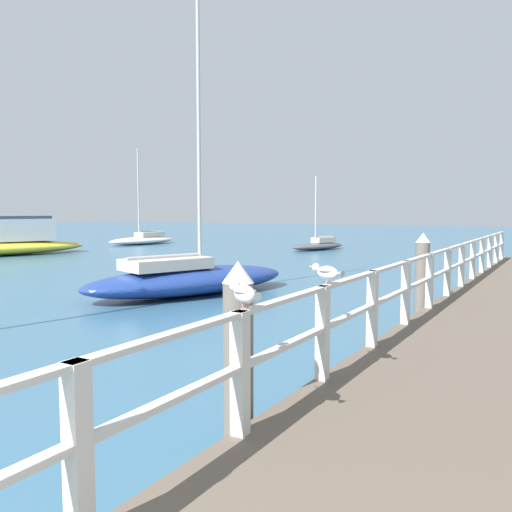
{
  "coord_description": "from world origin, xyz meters",
  "views": [
    {
      "loc": [
        0.9,
        0.54,
        2.34
      ],
      "look_at": [
        -3.37,
        7.73,
        1.62
      ],
      "focal_mm": 37.54,
      "sensor_mm": 36.0,
      "label": 1
    }
  ],
  "objects_px": {
    "dock_piling_near": "(238,361)",
    "boat_5": "(143,239)",
    "boat_0": "(189,278)",
    "seagull_foreground": "(244,293)",
    "boat_2": "(5,242)",
    "seagull_background": "(327,272)",
    "dock_piling_far": "(422,278)",
    "boat_4": "(319,245)"
  },
  "relations": [
    {
      "from": "boat_2",
      "to": "boat_4",
      "type": "xyz_separation_m",
      "value": [
        12.38,
        11.69,
        -0.38
      ]
    },
    {
      "from": "dock_piling_near",
      "to": "boat_0",
      "type": "xyz_separation_m",
      "value": [
        -6.5,
        7.61,
        -0.5
      ]
    },
    {
      "from": "seagull_foreground",
      "to": "boat_5",
      "type": "xyz_separation_m",
      "value": [
        -22.87,
        23.64,
        -1.35
      ]
    },
    {
      "from": "boat_2",
      "to": "boat_5",
      "type": "xyz_separation_m",
      "value": [
        0.07,
        10.2,
        -0.34
      ]
    },
    {
      "from": "dock_piling_far",
      "to": "seagull_background",
      "type": "relative_size",
      "value": 4.07
    },
    {
      "from": "seagull_background",
      "to": "boat_0",
      "type": "bearing_deg",
      "value": 67.2
    },
    {
      "from": "dock_piling_far",
      "to": "boat_5",
      "type": "bearing_deg",
      "value": 144.22
    },
    {
      "from": "boat_2",
      "to": "seagull_foreground",
      "type": "bearing_deg",
      "value": -11.89
    },
    {
      "from": "boat_2",
      "to": "boat_5",
      "type": "bearing_deg",
      "value": 108.05
    },
    {
      "from": "dock_piling_far",
      "to": "seagull_foreground",
      "type": "bearing_deg",
      "value": -87.13
    },
    {
      "from": "dock_piling_near",
      "to": "seagull_background",
      "type": "distance_m",
      "value": 1.43
    },
    {
      "from": "boat_0",
      "to": "boat_5",
      "type": "relative_size",
      "value": 1.31
    },
    {
      "from": "boat_4",
      "to": "boat_0",
      "type": "bearing_deg",
      "value": 119.87
    },
    {
      "from": "dock_piling_far",
      "to": "seagull_foreground",
      "type": "xyz_separation_m",
      "value": [
        0.37,
        -7.43,
        0.73
      ]
    },
    {
      "from": "seagull_background",
      "to": "boat_4",
      "type": "bearing_deg",
      "value": 44.55
    },
    {
      "from": "dock_piling_far",
      "to": "boat_2",
      "type": "relative_size",
      "value": 0.21
    },
    {
      "from": "seagull_background",
      "to": "boat_4",
      "type": "xyz_separation_m",
      "value": [
        -10.56,
        23.47,
        -1.39
      ]
    },
    {
      "from": "seagull_foreground",
      "to": "boat_4",
      "type": "distance_m",
      "value": 27.3
    },
    {
      "from": "boat_0",
      "to": "boat_2",
      "type": "relative_size",
      "value": 0.92
    },
    {
      "from": "dock_piling_near",
      "to": "seagull_foreground",
      "type": "xyz_separation_m",
      "value": [
        0.37,
        -0.49,
        0.73
      ]
    },
    {
      "from": "seagull_foreground",
      "to": "boat_0",
      "type": "distance_m",
      "value": 10.7
    },
    {
      "from": "dock_piling_near",
      "to": "seagull_foreground",
      "type": "relative_size",
      "value": 4.32
    },
    {
      "from": "seagull_background",
      "to": "dock_piling_far",
      "type": "bearing_deg",
      "value": 24.01
    },
    {
      "from": "seagull_background",
      "to": "boat_2",
      "type": "relative_size",
      "value": 0.05
    },
    {
      "from": "boat_4",
      "to": "seagull_background",
      "type": "bearing_deg",
      "value": 131.88
    },
    {
      "from": "dock_piling_far",
      "to": "seagull_foreground",
      "type": "height_order",
      "value": "dock_piling_far"
    },
    {
      "from": "boat_2",
      "to": "boat_4",
      "type": "bearing_deg",
      "value": 61.84
    },
    {
      "from": "seagull_background",
      "to": "boat_0",
      "type": "distance_m",
      "value": 9.5
    },
    {
      "from": "seagull_background",
      "to": "boat_2",
      "type": "bearing_deg",
      "value": 83.15
    },
    {
      "from": "dock_piling_near",
      "to": "boat_5",
      "type": "bearing_deg",
      "value": 134.18
    },
    {
      "from": "dock_piling_near",
      "to": "dock_piling_far",
      "type": "xyz_separation_m",
      "value": [
        0.0,
        6.94,
        0.0
      ]
    },
    {
      "from": "dock_piling_far",
      "to": "boat_4",
      "type": "height_order",
      "value": "boat_4"
    },
    {
      "from": "seagull_foreground",
      "to": "boat_4",
      "type": "bearing_deg",
      "value": 52.8
    },
    {
      "from": "seagull_background",
      "to": "seagull_foreground",
      "type": "bearing_deg",
      "value": -159.66
    },
    {
      "from": "dock_piling_near",
      "to": "boat_2",
      "type": "distance_m",
      "value": 26.02
    },
    {
      "from": "dock_piling_far",
      "to": "seagull_background",
      "type": "distance_m",
      "value": 5.82
    },
    {
      "from": "boat_0",
      "to": "boat_2",
      "type": "bearing_deg",
      "value": -178.94
    },
    {
      "from": "dock_piling_near",
      "to": "boat_2",
      "type": "xyz_separation_m",
      "value": [
        -22.57,
        12.95,
        -0.28
      ]
    },
    {
      "from": "boat_0",
      "to": "boat_5",
      "type": "height_order",
      "value": "boat_0"
    },
    {
      "from": "seagull_background",
      "to": "boat_2",
      "type": "height_order",
      "value": "boat_2"
    },
    {
      "from": "dock_piling_near",
      "to": "dock_piling_far",
      "type": "relative_size",
      "value": 1.0
    },
    {
      "from": "dock_piling_near",
      "to": "boat_0",
      "type": "distance_m",
      "value": 10.02
    }
  ]
}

